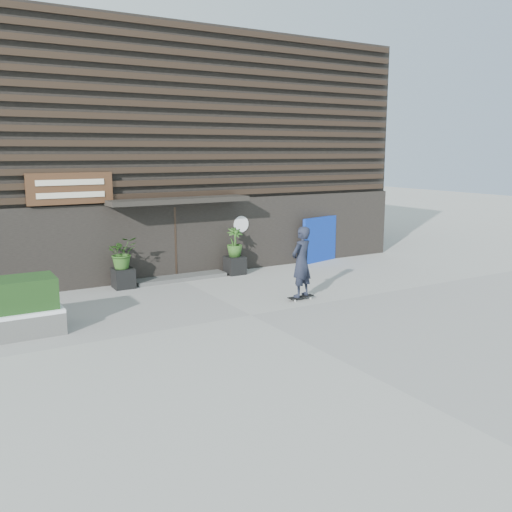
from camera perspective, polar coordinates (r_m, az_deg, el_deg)
ground at (r=13.94m, az=-0.52°, el=-6.12°), size 80.00×80.00×0.00m
entrance_step at (r=17.93m, az=-7.86°, el=-2.21°), size 3.00×0.80×0.12m
planter_pot_left at (r=17.08m, az=-13.52°, el=-2.23°), size 0.60×0.60×0.60m
bamboo_left at (r=16.92m, az=-13.63°, el=0.34°), size 0.86×0.75×0.96m
planter_pot_right at (r=18.49m, az=-2.20°, el=-0.96°), size 0.60×0.60×0.60m
bamboo_right at (r=18.35m, az=-2.21°, el=1.43°), size 0.54×0.54×0.96m
blue_tarp at (r=20.63m, az=6.57°, el=1.70°), size 1.75×0.55×1.67m
building at (r=22.53m, az=-13.45°, el=10.30°), size 18.00×11.00×8.00m
skateboarder at (r=15.16m, az=4.71°, el=-0.62°), size 0.83×0.67×2.05m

